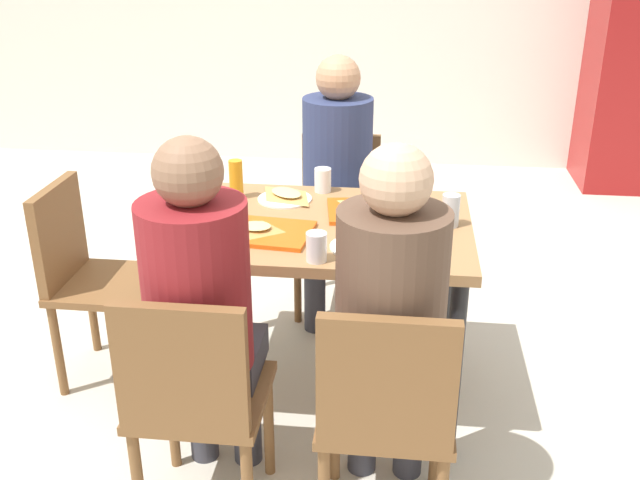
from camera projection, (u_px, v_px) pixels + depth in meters
ground_plane at (320, 388)px, 3.04m from camera, size 10.00×10.00×0.02m
main_table at (320, 246)px, 2.78m from camera, size 1.14×0.80×0.74m
chair_near_left at (194, 395)px, 2.16m from camera, size 0.40×0.40×0.84m
chair_near_right at (386, 409)px, 2.10m from camera, size 0.40×0.40×0.84m
chair_far_side at (339, 209)px, 3.56m from camera, size 0.40×0.40×0.84m
chair_left_end at (87, 269)px, 2.95m from camera, size 0.40×0.40×0.84m
person_in_red at (201, 300)px, 2.19m from camera, size 0.32×0.42×1.25m
person_in_brown_jacket at (391, 310)px, 2.13m from camera, size 0.32×0.42×1.25m
person_far_side at (337, 170)px, 3.33m from camera, size 0.32×0.42×1.25m
tray_red_near at (261, 232)px, 2.63m from camera, size 0.38×0.30×0.02m
tray_red_far at (374, 211)px, 2.83m from camera, size 0.39×0.31×0.02m
paper_plate_center at (285, 199)px, 2.96m from camera, size 0.22×0.22×0.01m
paper_plate_near_edge at (361, 247)px, 2.52m from camera, size 0.22×0.22×0.01m
pizza_slice_a at (255, 228)px, 2.63m from camera, size 0.17×0.14×0.02m
pizza_slice_b at (373, 205)px, 2.84m from camera, size 0.26×0.22×0.02m
pizza_slice_c at (286, 194)px, 2.98m from camera, size 0.25×0.25×0.02m
plastic_cup_a at (323, 180)px, 3.04m from camera, size 0.07×0.07×0.10m
plastic_cup_b at (316, 247)px, 2.41m from camera, size 0.07×0.07×0.10m
plastic_cup_c at (206, 199)px, 2.83m from camera, size 0.07×0.07×0.10m
soda_can at (451, 210)px, 2.69m from camera, size 0.07×0.07×0.12m
condiment_bottle at (236, 179)px, 2.95m from camera, size 0.06×0.06×0.16m
foil_bundle at (193, 206)px, 2.76m from camera, size 0.10×0.10×0.10m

